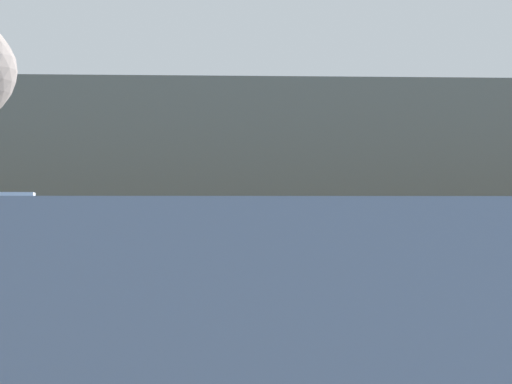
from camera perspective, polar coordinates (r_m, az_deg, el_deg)
The scene contains 2 objects.
hillside_backdrop at distance 67.07m, azimuth -4.74°, elevation 2.32°, with size 140.00×17.48×9.43m, color #7F755B.
mooring_buoy at distance 9.29m, azimuth 13.95°, elevation -3.48°, with size 0.80×0.80×0.80m, color #E54C19.
Camera 1 is at (2.19, -2.65, 0.80)m, focal length 62.92 mm.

